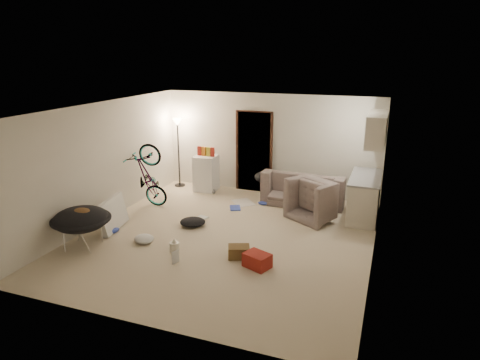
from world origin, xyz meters
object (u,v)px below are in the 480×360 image
(juicer, at_px, (174,246))
(saucer_chair, at_px, (82,224))
(sofa, at_px, (304,191))
(mini_fridge, at_px, (206,173))
(floor_lamp, at_px, (178,138))
(armchair, at_px, (321,203))
(kitchen_counter, at_px, (364,198))
(drink_case_b, at_px, (257,260))
(bicycle, at_px, (149,190))
(drink_case_a, at_px, (239,252))
(tv_box, at_px, (113,214))

(juicer, bearing_deg, saucer_chair, -166.34)
(sofa, height_order, mini_fridge, mini_fridge)
(saucer_chair, distance_m, juicer, 1.75)
(floor_lamp, bearing_deg, juicer, -63.68)
(floor_lamp, bearing_deg, armchair, -13.72)
(kitchen_counter, bearing_deg, sofa, 162.26)
(floor_lamp, bearing_deg, drink_case_b, -47.15)
(bicycle, bearing_deg, mini_fridge, -28.70)
(sofa, height_order, bicycle, bicycle)
(kitchen_counter, height_order, drink_case_a, kitchen_counter)
(kitchen_counter, xyz_separation_m, tv_box, (-4.73, -2.42, -0.12))
(armchair, relative_size, drink_case_b, 2.39)
(floor_lamp, xyz_separation_m, kitchen_counter, (4.83, -0.65, -0.87))
(saucer_chair, height_order, juicer, saucer_chair)
(floor_lamp, height_order, armchair, floor_lamp)
(juicer, bearing_deg, tv_box, 163.30)
(drink_case_a, bearing_deg, kitchen_counter, 34.08)
(kitchen_counter, bearing_deg, floor_lamp, 172.34)
(floor_lamp, xyz_separation_m, saucer_chair, (0.10, -3.98, -0.86))
(tv_box, height_order, juicer, tv_box)
(armchair, relative_size, mini_fridge, 1.10)
(sofa, bearing_deg, mini_fridge, -0.05)
(kitchen_counter, height_order, armchair, kitchen_counter)
(drink_case_b, bearing_deg, saucer_chair, -151.42)
(saucer_chair, relative_size, juicer, 4.25)
(bicycle, xyz_separation_m, juicer, (1.67, -1.88, -0.31))
(floor_lamp, bearing_deg, saucer_chair, -88.56)
(kitchen_counter, bearing_deg, drink_case_a, -124.54)
(saucer_chair, xyz_separation_m, juicer, (1.67, 0.41, -0.35))
(tv_box, relative_size, drink_case_a, 2.58)
(sofa, xyz_separation_m, mini_fridge, (-2.59, 0.10, 0.18))
(tv_box, xyz_separation_m, drink_case_a, (2.84, -0.32, -0.21))
(juicer, bearing_deg, drink_case_b, -1.39)
(sofa, distance_m, armchair, 0.93)
(sofa, xyz_separation_m, drink_case_b, (-0.07, -3.41, -0.16))
(saucer_chair, relative_size, drink_case_a, 2.88)
(sofa, xyz_separation_m, armchair, (0.53, -0.76, 0.04))
(floor_lamp, distance_m, tv_box, 3.23)
(drink_case_b, bearing_deg, bicycle, 171.62)
(armchair, bearing_deg, mini_fridge, 16.41)
(armchair, bearing_deg, drink_case_b, 109.10)
(saucer_chair, bearing_deg, juicer, 13.66)
(bicycle, relative_size, drink_case_a, 4.18)
(bicycle, distance_m, tv_box, 1.38)
(sofa, height_order, drink_case_a, sofa)
(kitchen_counter, relative_size, drink_case_a, 4.03)
(armchair, distance_m, drink_case_a, 2.64)
(floor_lamp, height_order, kitchen_counter, floor_lamp)
(mini_fridge, distance_m, saucer_chair, 3.95)
(sofa, bearing_deg, armchair, 126.80)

